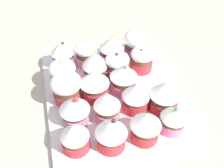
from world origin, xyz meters
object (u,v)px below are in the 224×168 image
(cupcake_17, at_px, (111,132))
(cupcake_7, at_px, (63,73))
(cupcake_6, at_px, (95,64))
(cupcake_2, at_px, (86,53))
(cupcake_1, at_px, (112,48))
(cupcake_9, at_px, (94,83))
(cupcake_16, at_px, (146,125))
(cupcake_8, at_px, (124,77))
(cupcake_13, at_px, (107,106))
(cupcake_18, at_px, (75,137))
(cupcake_5, at_px, (117,65))
(cupcake_0, at_px, (136,43))
(cupcake_11, at_px, (164,95))
(cupcake_15, at_px, (174,118))
(cupcake_3, at_px, (63,54))
(cupcake_10, at_px, (66,88))
(cupcake_14, at_px, (75,109))
(baking_tray, at_px, (112,95))
(cupcake_12, at_px, (136,97))
(cupcake_4, at_px, (142,59))

(cupcake_17, bearing_deg, cupcake_7, -71.05)
(cupcake_6, bearing_deg, cupcake_2, -78.19)
(cupcake_1, distance_m, cupcake_7, 0.15)
(cupcake_1, bearing_deg, cupcake_9, 60.08)
(cupcake_16, xyz_separation_m, cupcake_17, (0.07, 0.00, 0.00))
(cupcake_1, xyz_separation_m, cupcake_8, (0.00, 0.12, 0.00))
(cupcake_1, relative_size, cupcake_13, 0.94)
(cupcake_16, bearing_deg, cupcake_18, -5.09)
(cupcake_5, xyz_separation_m, cupcake_13, (0.06, 0.13, 0.01))
(cupcake_5, bearing_deg, cupcake_9, 39.82)
(cupcake_0, bearing_deg, cupcake_2, 1.68)
(cupcake_11, xyz_separation_m, cupcake_18, (0.20, 0.05, -0.01))
(cupcake_8, relative_size, cupcake_16, 1.07)
(cupcake_5, distance_m, cupcake_15, 0.19)
(cupcake_3, relative_size, cupcake_18, 1.13)
(cupcake_2, bearing_deg, cupcake_8, 119.32)
(cupcake_10, xyz_separation_m, cupcake_16, (-0.13, 0.14, 0.00))
(cupcake_15, height_order, cupcake_17, cupcake_17)
(cupcake_9, relative_size, cupcake_10, 1.10)
(cupcake_14, distance_m, cupcake_17, 0.09)
(baking_tray, distance_m, cupcake_11, 0.13)
(cupcake_16, bearing_deg, cupcake_9, -62.17)
(cupcake_2, bearing_deg, cupcake_12, 112.48)
(baking_tray, height_order, cupcake_13, cupcake_13)
(cupcake_2, relative_size, cupcake_15, 0.98)
(cupcake_9, relative_size, cupcake_18, 1.18)
(cupcake_4, relative_size, cupcake_16, 0.91)
(cupcake_0, distance_m, cupcake_17, 0.29)
(cupcake_1, bearing_deg, cupcake_3, -2.51)
(cupcake_5, height_order, cupcake_11, cupcake_11)
(cupcake_14, height_order, cupcake_18, cupcake_14)
(cupcake_15, xyz_separation_m, cupcake_18, (0.19, -0.00, 0.00))
(cupcake_14, bearing_deg, cupcake_18, 81.66)
(baking_tray, xyz_separation_m, cupcake_14, (0.09, 0.06, 0.04))
(cupcake_2, bearing_deg, baking_tray, 106.78)
(cupcake_14, relative_size, cupcake_18, 1.12)
(cupcake_16, bearing_deg, cupcake_1, -89.67)
(baking_tray, relative_size, cupcake_6, 4.55)
(cupcake_4, bearing_deg, cupcake_2, -23.18)
(cupcake_8, height_order, cupcake_15, cupcake_8)
(cupcake_12, bearing_deg, cupcake_9, -36.99)
(cupcake_16, height_order, cupcake_17, cupcake_17)
(cupcake_0, bearing_deg, cupcake_9, 42.58)
(cupcake_13, height_order, cupcake_14, cupcake_13)
(cupcake_12, bearing_deg, cupcake_7, -39.81)
(cupcake_8, height_order, cupcake_17, cupcake_17)
(cupcake_1, bearing_deg, cupcake_11, 108.79)
(cupcake_6, bearing_deg, cupcake_11, 131.74)
(baking_tray, distance_m, cupcake_9, 0.06)
(cupcake_0, distance_m, cupcake_7, 0.21)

